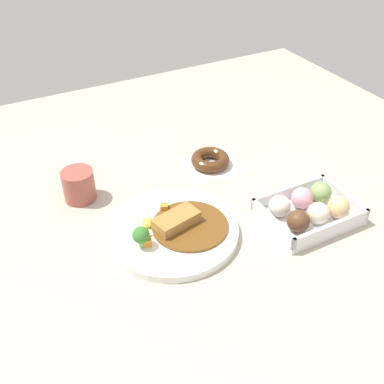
# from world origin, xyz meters

# --- Properties ---
(ground_plane) EXTENTS (1.60, 1.60, 0.00)m
(ground_plane) POSITION_xyz_m (0.00, 0.00, 0.00)
(ground_plane) COLOR #B2A893
(curry_plate) EXTENTS (0.29, 0.29, 0.07)m
(curry_plate) POSITION_xyz_m (-0.11, -0.02, 0.01)
(curry_plate) COLOR white
(curry_plate) RESTS_ON ground_plane
(donut_box) EXTENTS (0.21, 0.16, 0.06)m
(donut_box) POSITION_xyz_m (0.18, -0.12, 0.03)
(donut_box) COLOR white
(donut_box) RESTS_ON ground_plane
(chocolate_ring_donut) EXTENTS (0.15, 0.15, 0.03)m
(chocolate_ring_donut) POSITION_xyz_m (0.09, 0.18, 0.02)
(chocolate_ring_donut) COLOR white
(chocolate_ring_donut) RESTS_ON ground_plane
(coffee_mug) EXTENTS (0.08, 0.08, 0.08)m
(coffee_mug) POSITION_xyz_m (-0.25, 0.20, 0.04)
(coffee_mug) COLOR #9E4C42
(coffee_mug) RESTS_ON ground_plane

